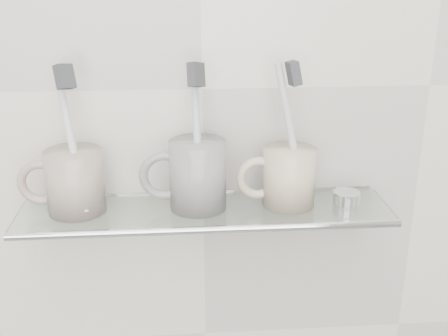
{
  "coord_description": "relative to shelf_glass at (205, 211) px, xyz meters",
  "views": [
    {
      "loc": [
        -0.03,
        0.35,
        1.42
      ],
      "look_at": [
        0.03,
        1.04,
        1.16
      ],
      "focal_mm": 45.0,
      "sensor_mm": 36.0,
      "label": 1
    }
  ],
  "objects": [
    {
      "name": "wall_back",
      "position": [
        0.0,
        0.06,
        0.15
      ],
      "size": [
        2.5,
        0.0,
        2.5
      ],
      "primitive_type": "plane",
      "rotation": [
        1.57,
        0.0,
        0.0
      ],
      "color": "silver",
      "rests_on": "ground"
    },
    {
      "name": "shelf_glass",
      "position": [
        0.0,
        0.0,
        0.0
      ],
      "size": [
        0.5,
        0.12,
        0.01
      ],
      "primitive_type": "cube",
      "color": "silver",
      "rests_on": "wall_back"
    },
    {
      "name": "shelf_rail",
      "position": [
        0.0,
        -0.06,
        0.0
      ],
      "size": [
        0.5,
        0.01,
        0.01
      ],
      "primitive_type": "cylinder",
      "rotation": [
        0.0,
        1.57,
        0.0
      ],
      "color": "silver",
      "rests_on": "shelf_glass"
    },
    {
      "name": "bracket_left",
      "position": [
        -0.21,
        0.05,
        -0.01
      ],
      "size": [
        0.02,
        0.03,
        0.02
      ],
      "primitive_type": "cylinder",
      "rotation": [
        1.57,
        0.0,
        0.0
      ],
      "color": "silver",
      "rests_on": "wall_back"
    },
    {
      "name": "bracket_right",
      "position": [
        0.21,
        0.05,
        -0.01
      ],
      "size": [
        0.02,
        0.03,
        0.02
      ],
      "primitive_type": "cylinder",
      "rotation": [
        1.57,
        0.0,
        0.0
      ],
      "color": "silver",
      "rests_on": "wall_back"
    },
    {
      "name": "mug_left",
      "position": [
        -0.17,
        0.0,
        0.05
      ],
      "size": [
        0.09,
        0.09,
        0.08
      ],
      "primitive_type": "cylinder",
      "rotation": [
        0.0,
        0.0,
        -0.27
      ],
      "color": "silver",
      "rests_on": "shelf_glass"
    },
    {
      "name": "mug_left_handle",
      "position": [
        -0.21,
        0.0,
        0.05
      ],
      "size": [
        0.06,
        0.01,
        0.06
      ],
      "primitive_type": "torus",
      "rotation": [
        1.57,
        0.0,
        0.0
      ],
      "color": "silver",
      "rests_on": "mug_left"
    },
    {
      "name": "toothbrush_left",
      "position": [
        -0.17,
        0.0,
        0.1
      ],
      "size": [
        0.05,
        0.07,
        0.18
      ],
      "primitive_type": "cylinder",
      "rotation": [
        -0.15,
        -0.34,
        -0.68
      ],
      "color": "silver",
      "rests_on": "mug_left"
    },
    {
      "name": "bristles_left",
      "position": [
        -0.17,
        0.0,
        0.19
      ],
      "size": [
        0.03,
        0.03,
        0.03
      ],
      "primitive_type": "cube",
      "rotation": [
        -0.15,
        -0.34,
        -0.68
      ],
      "color": "#35353A",
      "rests_on": "toothbrush_left"
    },
    {
      "name": "mug_center",
      "position": [
        -0.01,
        0.0,
        0.05
      ],
      "size": [
        0.1,
        0.1,
        0.09
      ],
      "primitive_type": "cylinder",
      "rotation": [
        0.0,
        0.0,
        -0.33
      ],
      "color": "silver",
      "rests_on": "shelf_glass"
    },
    {
      "name": "mug_center_handle",
      "position": [
        -0.05,
        0.0,
        0.05
      ],
      "size": [
        0.07,
        0.01,
        0.07
      ],
      "primitive_type": "torus",
      "rotation": [
        1.57,
        0.0,
        0.0
      ],
      "color": "silver",
      "rests_on": "mug_center"
    },
    {
      "name": "toothbrush_center",
      "position": [
        -0.01,
        0.0,
        0.1
      ],
      "size": [
        0.02,
        0.07,
        0.19
      ],
      "primitive_type": "cylinder",
      "rotation": [
        -0.21,
        -0.2,
        -0.65
      ],
      "color": "#AFBCD8",
      "rests_on": "mug_center"
    },
    {
      "name": "bristles_center",
      "position": [
        -0.01,
        0.0,
        0.19
      ],
      "size": [
        0.02,
        0.03,
        0.04
      ],
      "primitive_type": "cube",
      "rotation": [
        -0.21,
        -0.2,
        -0.65
      ],
      "color": "#35353A",
      "rests_on": "toothbrush_center"
    },
    {
      "name": "mug_right",
      "position": [
        0.11,
        0.0,
        0.04
      ],
      "size": [
        0.09,
        0.09,
        0.08
      ],
      "primitive_type": "cylinder",
      "rotation": [
        0.0,
        0.0,
        -0.32
      ],
      "color": "beige",
      "rests_on": "shelf_glass"
    },
    {
      "name": "mug_right_handle",
      "position": [
        0.07,
        0.0,
        0.04
      ],
      "size": [
        0.06,
        0.01,
        0.06
      ],
      "primitive_type": "torus",
      "rotation": [
        1.57,
        0.0,
        0.0
      ],
      "color": "beige",
      "rests_on": "mug_right"
    },
    {
      "name": "toothbrush_right",
      "position": [
        0.11,
        0.0,
        0.1
      ],
      "size": [
        0.05,
        0.02,
        0.19
      ],
      "primitive_type": "cylinder",
      "rotation": [
        -0.08,
        -0.2,
        0.16
      ],
      "color": "silver",
      "rests_on": "mug_right"
    },
    {
      "name": "bristles_right",
      "position": [
        0.11,
        0.0,
        0.19
      ],
      "size": [
        0.02,
        0.03,
        0.03
      ],
      "primitive_type": "cube",
      "rotation": [
        -0.08,
        -0.2,
        0.16
      ],
      "color": "#35353A",
      "rests_on": "toothbrush_right"
    },
    {
      "name": "chrome_cap",
      "position": [
        0.2,
        0.0,
        0.01
      ],
      "size": [
        0.04,
        0.04,
        0.02
      ],
      "primitive_type": "cylinder",
      "color": "silver",
      "rests_on": "shelf_glass"
    }
  ]
}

